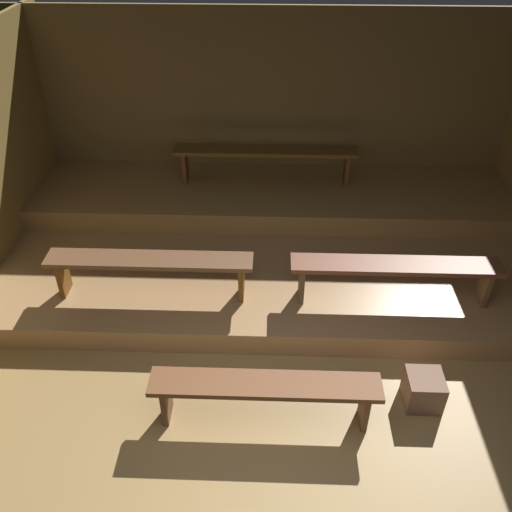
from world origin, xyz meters
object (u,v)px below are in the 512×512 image
(bench_middle_center, at_px, (266,155))
(bench_lower_left, at_px, (150,264))
(bench_lower_right, at_px, (395,270))
(bench_floor_center, at_px, (265,389))
(wooden_crate_floor, at_px, (423,390))

(bench_middle_center, bearing_deg, bench_lower_left, -118.94)
(bench_lower_left, xyz_separation_m, bench_lower_right, (2.47, 0.00, 0.00))
(bench_lower_right, distance_m, bench_middle_center, 2.46)
(bench_floor_center, xyz_separation_m, bench_middle_center, (-0.07, 3.38, 0.53))
(bench_lower_right, xyz_separation_m, wooden_crate_floor, (0.13, -1.11, -0.48))
(bench_lower_right, distance_m, wooden_crate_floor, 1.22)
(bench_lower_left, bearing_deg, bench_lower_right, 0.00)
(bench_lower_right, bearing_deg, bench_floor_center, -133.46)
(bench_floor_center, relative_size, bench_lower_right, 0.92)
(bench_middle_center, relative_size, wooden_crate_floor, 7.41)
(wooden_crate_floor, bearing_deg, bench_lower_right, 96.46)
(bench_lower_left, height_order, wooden_crate_floor, bench_lower_left)
(bench_floor_center, height_order, wooden_crate_floor, bench_floor_center)
(bench_floor_center, height_order, bench_middle_center, bench_middle_center)
(bench_floor_center, bearing_deg, bench_lower_right, 46.54)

